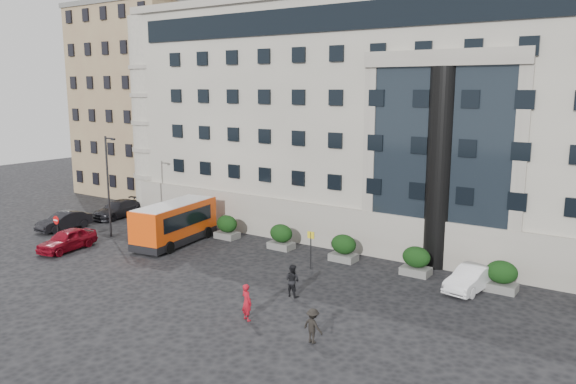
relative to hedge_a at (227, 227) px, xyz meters
The scene contains 23 objects.
ground 8.81m from the hedge_a, 62.85° to the right, with size 120.00×120.00×0.00m, color black.
civic_building 19.15m from the hedge_a, 54.85° to the left, with size 44.00×24.00×18.00m, color gray.
entrance_column 17.13m from the hedge_a, ahead, with size 1.80×1.80×13.00m, color black.
apartment_near 25.12m from the hedge_a, 148.62° to the left, with size 14.00×14.00×20.00m, color #8B6E50.
apartment_far 39.27m from the hedge_a, 127.29° to the left, with size 13.00×13.00×22.00m, color #7E6549.
hedge_a is the anchor object (origin of this frame).
hedge_b 5.20m from the hedge_a, ahead, with size 1.80×1.26×1.84m.
hedge_c 10.40m from the hedge_a, ahead, with size 1.80×1.26×1.84m.
hedge_d 15.60m from the hedge_a, ahead, with size 1.80×1.26×1.84m.
hedge_e 20.80m from the hedge_a, ahead, with size 1.80×1.26×1.84m.
street_lamp 9.89m from the hedge_a, 148.84° to the right, with size 1.16×0.18×8.00m.
bus_stop_sign 9.94m from the hedge_a, 16.42° to the right, with size 0.50×0.08×2.52m.
no_entry_sign 12.64m from the hedge_a, 135.52° to the right, with size 0.64×0.16×2.32m.
minibus 4.13m from the hedge_a, 124.21° to the right, with size 3.60×7.76×3.12m.
red_truck 13.32m from the hedge_a, 127.33° to the left, with size 2.91×5.36×2.76m.
parked_car_a 11.77m from the hedge_a, 129.60° to the right, with size 1.84×4.58×1.56m, color maroon.
parked_car_b 14.14m from the hedge_a, 156.84° to the right, with size 1.58×4.54×1.50m, color black.
parked_car_c 13.00m from the hedge_a, behind, with size 2.12×5.21×1.51m, color black.
parked_car_d 14.24m from the hedge_a, 155.98° to the left, with size 2.06×4.47×1.24m, color black.
white_taxi 19.32m from the hedge_a, ahead, with size 1.53×4.39×1.45m, color white.
pedestrian_a 16.04m from the hedge_a, 46.07° to the right, with size 0.70×0.46×1.92m, color #A9101E.
pedestrian_b 13.44m from the hedge_a, 33.72° to the right, with size 0.91×0.71×1.87m, color black.
pedestrian_c 19.33m from the hedge_a, 37.83° to the right, with size 1.07×0.62×1.66m, color black.
Camera 1 is at (24.03, -24.85, 11.68)m, focal length 35.00 mm.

